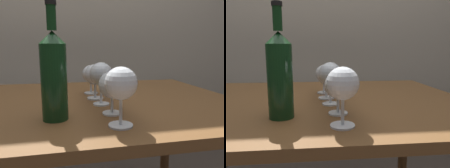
# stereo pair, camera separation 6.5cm
# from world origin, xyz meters

# --- Properties ---
(back_wall) EXTENTS (5.00, 0.08, 2.60)m
(back_wall) POSITION_xyz_m (0.00, 0.92, 1.30)
(back_wall) COLOR #B2A893
(back_wall) RESTS_ON ground_plane
(dining_table) EXTENTS (1.22, 0.86, 0.77)m
(dining_table) POSITION_xyz_m (0.00, 0.00, 0.67)
(dining_table) COLOR brown
(dining_table) RESTS_ON ground_plane
(wine_glass_port) EXTENTS (0.09, 0.09, 0.16)m
(wine_glass_port) POSITION_xyz_m (0.08, -0.32, 0.88)
(wine_glass_port) COLOR white
(wine_glass_port) RESTS_ON dining_table
(wine_glass_pinot) EXTENTS (0.08, 0.08, 0.13)m
(wine_glass_pinot) POSITION_xyz_m (0.08, -0.21, 0.86)
(wine_glass_pinot) COLOR white
(wine_glass_pinot) RESTS_ON dining_table
(wine_glass_chardonnay) EXTENTS (0.08, 0.08, 0.15)m
(wine_glass_chardonnay) POSITION_xyz_m (0.06, -0.09, 0.88)
(wine_glass_chardonnay) COLOR white
(wine_glass_chardonnay) RESTS_ON dining_table
(wine_glass_empty) EXTENTS (0.08, 0.08, 0.14)m
(wine_glass_empty) POSITION_xyz_m (0.05, 0.00, 0.87)
(wine_glass_empty) COLOR white
(wine_glass_empty) RESTS_ON dining_table
(wine_glass_white) EXTENTS (0.07, 0.07, 0.13)m
(wine_glass_white) POSITION_xyz_m (0.05, 0.10, 0.86)
(wine_glass_white) COLOR white
(wine_glass_white) RESTS_ON dining_table
(wine_bottle) EXTENTS (0.07, 0.07, 0.33)m
(wine_bottle) POSITION_xyz_m (-0.09, -0.23, 0.90)
(wine_bottle) COLOR #143819
(wine_bottle) RESTS_ON dining_table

